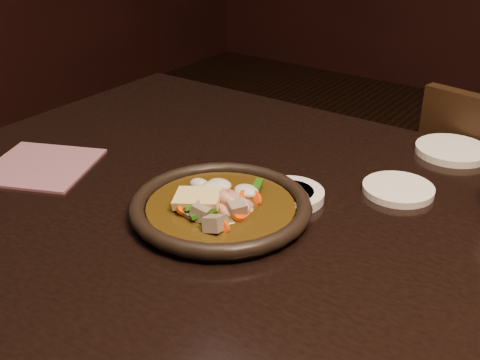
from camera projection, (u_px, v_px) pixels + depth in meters
The scene contains 7 objects.
table at pixel (381, 313), 0.79m from camera, with size 1.60×0.90×0.75m.
plate at pixel (221, 207), 0.86m from camera, with size 0.26×0.26×0.03m.
stirfry at pixel (221, 205), 0.85m from camera, with size 0.15×0.16×0.05m.
soy_dish at pixel (290, 195), 0.91m from camera, with size 0.10×0.10×0.01m, color white.
saucer_left at pixel (398, 189), 0.93m from camera, with size 0.11×0.11×0.01m, color white.
saucer_right at pixel (452, 150), 1.06m from camera, with size 0.13×0.13×0.01m, color white.
napkin at pixel (41, 166), 1.01m from camera, with size 0.17×0.17×0.00m, color #925A67.
Camera 1 is at (0.21, -0.62, 1.19)m, focal length 45.00 mm.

